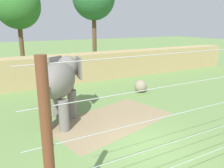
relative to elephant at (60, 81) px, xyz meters
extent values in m
plane|color=#6B8E4C|center=(2.16, -4.03, -2.03)|extent=(120.00, 120.00, 0.00)
cube|color=#937F5B|center=(2.15, -1.10, -2.02)|extent=(6.68, 4.75, 0.01)
cube|color=tan|center=(2.16, 7.31, -0.89)|extent=(36.00, 1.80, 2.27)
cylinder|color=slate|center=(-0.10, 0.58, -1.30)|extent=(0.46, 0.46, 1.46)
cylinder|color=slate|center=(0.57, 0.14, -1.30)|extent=(0.46, 0.46, 1.46)
cylinder|color=slate|center=(-0.92, -0.67, -1.30)|extent=(0.46, 0.46, 1.46)
cylinder|color=slate|center=(-0.24, -1.11, -1.30)|extent=(0.46, 0.46, 1.46)
ellipsoid|color=slate|center=(-0.17, -0.27, 0.14)|extent=(2.70, 3.07, 1.67)
ellipsoid|color=slate|center=(0.75, 1.16, 0.43)|extent=(1.52, 1.49, 1.20)
cube|color=slate|center=(0.17, 1.41, 0.43)|extent=(0.85, 0.58, 1.15)
cube|color=slate|center=(1.22, 0.73, 0.43)|extent=(0.23, 0.94, 1.15)
cylinder|color=slate|center=(1.00, 1.53, 0.00)|extent=(0.56, 0.61, 0.65)
cylinder|color=slate|center=(1.07, 1.64, -0.46)|extent=(0.43, 0.46, 0.61)
cylinder|color=slate|center=(1.11, 1.71, -0.89)|extent=(0.30, 0.30, 0.57)
cylinder|color=slate|center=(-1.00, -1.53, 0.04)|extent=(0.26, 0.32, 0.83)
sphere|color=gray|center=(6.26, 2.12, -1.59)|extent=(0.87, 0.87, 0.87)
cylinder|color=brown|center=(-2.07, -6.30, 0.05)|extent=(0.22, 0.22, 4.16)
cylinder|color=#B7B7BC|center=(2.16, -6.30, -1.28)|extent=(9.46, 0.02, 0.02)
cylinder|color=#B7B7BC|center=(2.16, -6.30, -0.47)|extent=(9.46, 0.02, 0.02)
cylinder|color=#B7B7BC|center=(2.16, -6.30, 0.34)|extent=(9.46, 0.02, 0.02)
cylinder|color=#B7B7BC|center=(2.16, -6.30, 1.16)|extent=(9.46, 0.02, 0.02)
cylinder|color=#B7B7BC|center=(2.16, -6.30, 1.97)|extent=(9.46, 0.02, 0.02)
cylinder|color=brown|center=(7.21, 11.94, 0.69)|extent=(0.44, 0.44, 5.44)
cylinder|color=brown|center=(0.22, 14.44, 0.26)|extent=(0.44, 0.44, 4.58)
ellipsoid|color=#33752D|center=(0.22, 14.44, 4.41)|extent=(4.39, 4.39, 4.61)
camera|label=1|loc=(-2.86, -10.38, 2.66)|focal=36.38mm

